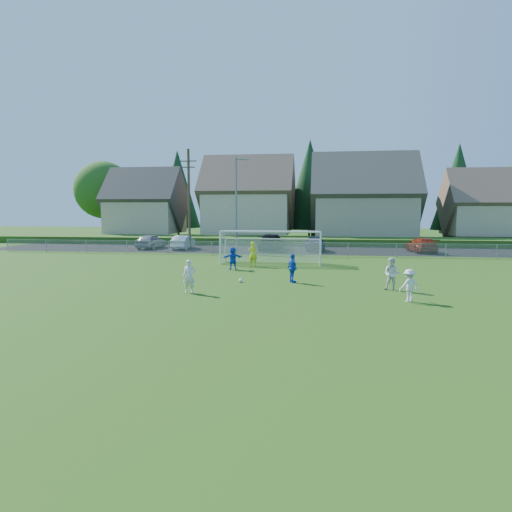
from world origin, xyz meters
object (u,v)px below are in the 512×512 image
object	(u,v)px
player_white_b	(392,274)
goalkeeper	(253,254)
player_blue_b	(233,258)
player_white_a	(189,276)
player_white_c	(409,285)
soccer_ball	(241,280)
car_a	(151,241)
soccer_goal	(271,242)
player_blue_a	(292,268)
car_b	(183,242)
car_g	(421,245)
car_e	(315,243)
car_d	(271,242)

from	to	relation	value
player_white_b	goalkeeper	distance (m)	11.99
player_white_b	player_blue_b	world-z (taller)	player_white_b
player_white_a	player_white_c	size ratio (longest dim) A/B	1.12
soccer_ball	goalkeeper	bearing A→B (deg)	93.01
car_a	soccer_goal	xyz separation A→B (m)	(13.69, -11.14, 0.88)
player_blue_a	car_b	xyz separation A→B (m)	(-12.31, 19.57, -0.11)
soccer_ball	car_g	size ratio (longest dim) A/B	0.05
car_a	car_e	xyz separation A→B (m)	(16.79, -0.46, 0.00)
player_white_b	car_g	bearing A→B (deg)	95.65
player_white_b	car_a	distance (m)	29.99
car_d	car_a	bearing A→B (deg)	1.00
soccer_ball	player_white_b	size ratio (longest dim) A/B	0.13
player_blue_b	car_b	world-z (taller)	player_blue_b
car_a	car_g	size ratio (longest dim) A/B	0.92
player_white_a	car_a	distance (m)	26.03
soccer_ball	car_e	size ratio (longest dim) A/B	0.05
goalkeeper	soccer_goal	bearing A→B (deg)	-114.99
player_blue_b	car_g	world-z (taller)	player_blue_b
player_blue_b	car_a	xyz separation A→B (m)	(-11.48, 14.81, -0.02)
car_d	soccer_ball	bearing A→B (deg)	91.85
car_a	car_e	bearing A→B (deg)	-177.16
player_white_a	car_a	world-z (taller)	player_white_a
player_white_c	car_g	size ratio (longest dim) A/B	0.30
player_blue_a	player_white_c	bearing A→B (deg)	-160.32
player_blue_b	goalkeeper	xyz separation A→B (m)	(1.09, 1.92, 0.11)
player_white_b	car_e	bearing A→B (deg)	122.11
goalkeeper	car_d	size ratio (longest dim) A/B	0.32
player_white_a	player_white_c	xyz separation A→B (m)	(10.21, -0.63, -0.09)
car_d	soccer_goal	world-z (taller)	soccer_goal
player_white_c	soccer_goal	world-z (taller)	soccer_goal
player_blue_b	soccer_ball	bearing A→B (deg)	82.18
player_blue_b	goalkeeper	world-z (taller)	goalkeeper
player_blue_b	soccer_goal	bearing A→B (deg)	-144.43
goalkeeper	soccer_goal	size ratio (longest dim) A/B	0.24
car_a	player_white_c	bearing A→B (deg)	135.65
player_white_b	car_b	world-z (taller)	player_white_b
player_white_b	car_d	size ratio (longest dim) A/B	0.30
player_white_c	soccer_ball	bearing A→B (deg)	-50.82
goalkeeper	car_e	world-z (taller)	goalkeeper
car_d	soccer_goal	distance (m)	11.34
player_white_b	car_e	distance (m)	21.45
car_b	car_g	xyz separation A→B (m)	(23.23, -0.19, -0.00)
player_white_c	soccer_goal	bearing A→B (deg)	-84.26
player_blue_b	car_g	bearing A→B (deg)	-159.93
player_blue_a	car_d	size ratio (longest dim) A/B	0.29
player_white_c	car_e	world-z (taller)	car_e
car_b	car_e	world-z (taller)	car_e
car_d	goalkeeper	bearing A→B (deg)	90.91
soccer_goal	player_blue_a	bearing A→B (deg)	-76.13
player_white_c	car_e	xyz separation A→B (m)	(-4.44, 23.76, 0.02)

